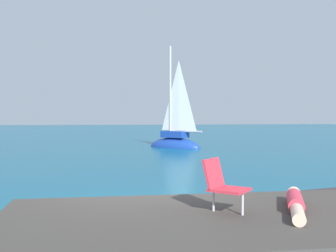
% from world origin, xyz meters
% --- Properties ---
extents(ground_plane, '(160.00, 160.00, 0.00)m').
position_xyz_m(ground_plane, '(0.00, 0.00, 0.00)').
color(ground_plane, '#0F5675').
extents(shore_ledge, '(6.68, 3.30, 0.56)m').
position_xyz_m(shore_ledge, '(1.02, -2.59, 0.28)').
color(shore_ledge, '#423D38').
rests_on(shore_ledge, ground).
extents(boulder_seaward, '(1.16, 1.11, 0.59)m').
position_xyz_m(boulder_seaward, '(-1.14, -0.68, 0.00)').
color(boulder_seaward, '#413632').
rests_on(boulder_seaward, ground).
extents(boulder_inland, '(2.11, 1.95, 1.31)m').
position_xyz_m(boulder_inland, '(3.32, -1.00, 0.00)').
color(boulder_inland, '#3E3536').
rests_on(boulder_inland, ground).
extents(sailboat_near, '(3.50, 3.43, 6.95)m').
position_xyz_m(sailboat_near, '(3.38, 16.72, 0.38)').
color(sailboat_near, '#193D99').
rests_on(sailboat_near, ground).
extents(person_sunbather, '(0.83, 1.67, 0.25)m').
position_xyz_m(person_sunbather, '(2.11, -2.49, 0.67)').
color(person_sunbather, '#DB384C').
rests_on(person_sunbather, shore_ledge).
extents(beach_chair, '(0.76, 0.75, 0.80)m').
position_xyz_m(beach_chair, '(0.98, -2.44, 1.00)').
color(beach_chair, '#E03342').
rests_on(beach_chair, shore_ledge).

